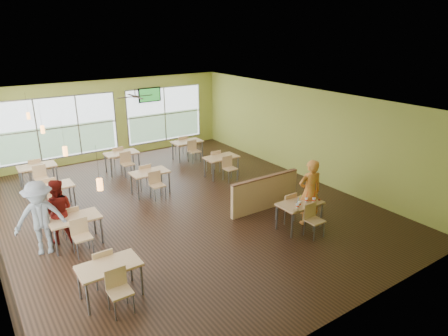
% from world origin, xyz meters
% --- Properties ---
extents(room, '(12.00, 12.04, 3.20)m').
position_xyz_m(room, '(0.00, 0.00, 1.60)').
color(room, black).
rests_on(room, ground).
extents(window_bays, '(9.24, 10.24, 2.38)m').
position_xyz_m(window_bays, '(-2.65, 3.08, 1.48)').
color(window_bays, white).
rests_on(window_bays, room).
extents(main_table, '(1.22, 1.52, 0.87)m').
position_xyz_m(main_table, '(2.00, -3.00, 0.63)').
color(main_table, tan).
rests_on(main_table, floor).
extents(half_wall_divider, '(2.40, 0.14, 1.04)m').
position_xyz_m(half_wall_divider, '(2.00, -1.55, 0.52)').
color(half_wall_divider, tan).
rests_on(half_wall_divider, floor).
extents(dining_tables, '(6.92, 8.72, 0.87)m').
position_xyz_m(dining_tables, '(-1.05, 1.71, 0.63)').
color(dining_tables, tan).
rests_on(dining_tables, floor).
extents(pendant_lights, '(0.11, 7.31, 0.86)m').
position_xyz_m(pendant_lights, '(-3.20, 0.68, 2.45)').
color(pendant_lights, '#2D2119').
rests_on(pendant_lights, ceiling).
extents(ceiling_fan, '(1.25, 1.25, 0.29)m').
position_xyz_m(ceiling_fan, '(-0.00, 3.00, 2.95)').
color(ceiling_fan, '#2D2119').
rests_on(ceiling_fan, ceiling).
extents(tv_backwall, '(1.00, 0.07, 0.60)m').
position_xyz_m(tv_backwall, '(1.80, 5.90, 2.45)').
color(tv_backwall, black).
rests_on(tv_backwall, wall_back).
extents(man_plaid, '(0.77, 0.61, 1.86)m').
position_xyz_m(man_plaid, '(2.40, -2.93, 0.93)').
color(man_plaid, orange).
rests_on(man_plaid, floor).
extents(patron_maroon, '(0.98, 0.88, 1.67)m').
position_xyz_m(patron_maroon, '(-3.50, -0.10, 0.84)').
color(patron_maroon, '#61110C').
rests_on(patron_maroon, floor).
extents(patron_grey, '(1.32, 0.95, 1.85)m').
position_xyz_m(patron_grey, '(-3.94, -0.45, 0.92)').
color(patron_grey, slate).
rests_on(patron_grey, floor).
extents(cup_blue, '(0.09, 0.09, 0.32)m').
position_xyz_m(cup_blue, '(1.70, -3.20, 0.82)').
color(cup_blue, white).
rests_on(cup_blue, main_table).
extents(cup_yellow, '(0.10, 0.10, 0.36)m').
position_xyz_m(cup_yellow, '(1.83, -3.13, 0.82)').
color(cup_yellow, white).
rests_on(cup_yellow, main_table).
extents(cup_red_near, '(0.09, 0.09, 0.32)m').
position_xyz_m(cup_red_near, '(2.17, -3.06, 0.81)').
color(cup_red_near, white).
rests_on(cup_red_near, main_table).
extents(cup_red_far, '(0.10, 0.10, 0.36)m').
position_xyz_m(cup_red_far, '(2.31, -3.19, 0.82)').
color(cup_red_far, white).
rests_on(cup_red_far, main_table).
extents(food_basket, '(0.25, 0.25, 0.06)m').
position_xyz_m(food_basket, '(2.45, -2.94, 0.78)').
color(food_basket, black).
rests_on(food_basket, main_table).
extents(ketchup_cup, '(0.07, 0.07, 0.03)m').
position_xyz_m(ketchup_cup, '(2.55, -3.16, 0.76)').
color(ketchup_cup, maroon).
rests_on(ketchup_cup, main_table).
extents(wrapper_left, '(0.20, 0.19, 0.04)m').
position_xyz_m(wrapper_left, '(1.56, -3.30, 0.77)').
color(wrapper_left, '#9B7A4B').
rests_on(wrapper_left, main_table).
extents(wrapper_mid, '(0.25, 0.24, 0.05)m').
position_xyz_m(wrapper_mid, '(1.95, -2.94, 0.78)').
color(wrapper_mid, '#9B7A4B').
rests_on(wrapper_mid, main_table).
extents(wrapper_right, '(0.14, 0.12, 0.03)m').
position_xyz_m(wrapper_right, '(2.15, -3.21, 0.77)').
color(wrapper_right, '#9B7A4B').
rests_on(wrapper_right, main_table).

